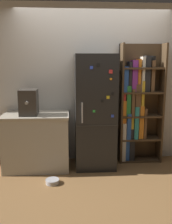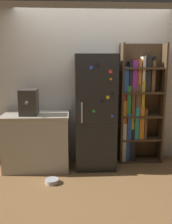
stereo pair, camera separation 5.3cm
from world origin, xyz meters
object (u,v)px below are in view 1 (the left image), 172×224
at_px(refrigerator, 95,112).
at_px(bookshelf, 136,107).
at_px(pet_bowl, 53,181).
at_px(espresso_machine, 29,102).

distance_m(refrigerator, bookshelf, 0.74).
bearing_deg(pet_bowl, espresso_machine, 124.55).
xyz_separation_m(refrigerator, bookshelf, (0.71, 0.18, 0.05)).
height_order(refrigerator, pet_bowl, refrigerator).
distance_m(refrigerator, pet_bowl, 1.24).
relative_size(bookshelf, pet_bowl, 10.18).
bearing_deg(espresso_machine, refrigerator, 4.31).
relative_size(refrigerator, espresso_machine, 4.61).
bearing_deg(bookshelf, pet_bowl, -150.24).
distance_m(bookshelf, espresso_machine, 1.75).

